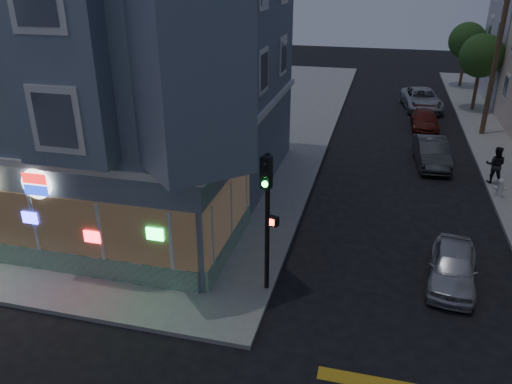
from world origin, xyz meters
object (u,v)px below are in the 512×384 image
at_px(utility_pole, 496,57).
at_px(parked_car_d, 422,99).
at_px(pedestrian_a, 495,165).
at_px(traffic_signal, 267,202).
at_px(street_tree_far, 467,41).
at_px(parked_car_c, 425,121).
at_px(parked_car_b, 432,152).
at_px(fire_hydrant, 500,187).
at_px(parked_car_a, 453,267).
at_px(street_tree_near, 482,56).

relative_size(utility_pole, parked_car_d, 1.69).
xyz_separation_m(pedestrian_a, traffic_signal, (-8.48, -11.14, 2.19)).
relative_size(street_tree_far, parked_car_c, 1.32).
xyz_separation_m(parked_car_b, fire_hydrant, (2.70, -3.75, -0.09)).
xyz_separation_m(parked_car_a, fire_hydrant, (2.70, 7.39, -0.01)).
height_order(parked_car_c, fire_hydrant, parked_car_c).
bearing_deg(parked_car_d, street_tree_far, 58.99).
xyz_separation_m(utility_pole, fire_hydrant, (-0.70, -9.84, -4.19)).
bearing_deg(fire_hydrant, street_tree_near, 86.75).
distance_m(pedestrian_a, parked_car_d, 14.14).
bearing_deg(street_tree_far, pedestrian_a, -92.32).
relative_size(parked_car_a, traffic_signal, 0.80).
relative_size(street_tree_near, parked_car_b, 1.24).
distance_m(street_tree_near, parked_car_b, 13.02).
xyz_separation_m(street_tree_near, parked_car_a, (-3.60, -23.23, -3.31)).
xyz_separation_m(parked_car_a, parked_car_d, (0.00, 22.92, 0.12)).
height_order(parked_car_b, fire_hydrant, parked_car_b).
bearing_deg(utility_pole, fire_hydrant, -94.07).
bearing_deg(traffic_signal, fire_hydrant, 66.50).
distance_m(parked_car_a, parked_car_d, 22.92).
bearing_deg(street_tree_near, parked_car_a, -98.81).
bearing_deg(fire_hydrant, pedestrian_a, 90.00).
height_order(pedestrian_a, fire_hydrant, pedestrian_a).
height_order(street_tree_near, pedestrian_a, street_tree_near).
bearing_deg(traffic_signal, parked_car_c, 92.03).
bearing_deg(street_tree_far, utility_pole, -90.82).
relative_size(street_tree_far, parked_car_d, 0.99).
xyz_separation_m(parked_car_d, fire_hydrant, (2.70, -15.53, -0.13)).
relative_size(street_tree_near, pedestrian_a, 2.94).
bearing_deg(parked_car_b, utility_pole, 56.08).
distance_m(utility_pole, parked_car_b, 8.09).
distance_m(utility_pole, street_tree_near, 6.06).
xyz_separation_m(utility_pole, street_tree_far, (0.20, 14.00, -0.86)).
bearing_deg(street_tree_far, street_tree_near, -90.00).
bearing_deg(pedestrian_a, street_tree_far, -81.53).
height_order(street_tree_far, pedestrian_a, street_tree_far).
xyz_separation_m(parked_car_b, traffic_signal, (-5.78, -13.24, 2.54)).
bearing_deg(parked_car_a, traffic_signal, -152.86).
relative_size(utility_pole, parked_car_a, 2.46).
bearing_deg(pedestrian_a, parked_car_a, 84.18).
distance_m(parked_car_c, parked_car_d, 5.20).
xyz_separation_m(pedestrian_a, parked_car_c, (-2.70, 8.67, -0.47)).
bearing_deg(parked_car_d, parked_car_c, -97.59).
xyz_separation_m(pedestrian_a, fire_hydrant, (0.00, -1.66, -0.44)).
relative_size(parked_car_d, traffic_signal, 1.17).
distance_m(parked_car_a, parked_car_b, 11.15).
height_order(street_tree_far, fire_hydrant, street_tree_far).
height_order(pedestrian_a, parked_car_a, pedestrian_a).
height_order(utility_pole, parked_car_c, utility_pole).
height_order(street_tree_far, parked_car_c, street_tree_far).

